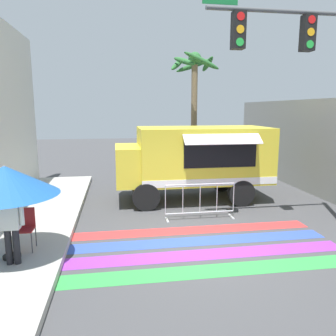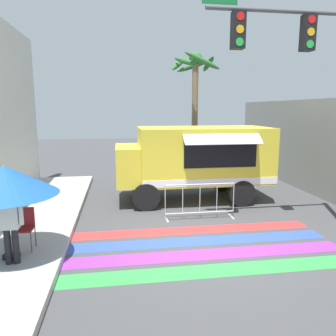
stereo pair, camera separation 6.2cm
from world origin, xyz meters
name	(u,v)px [view 1 (the left image)]	position (x,y,z in m)	size (l,w,h in m)	color
ground_plane	(202,244)	(0.00, 0.00, 0.00)	(60.00, 60.00, 0.00)	#424244
concrete_wall_right	(333,151)	(5.46, 3.00, 1.81)	(0.20, 16.00, 3.61)	gray
crosswalk_painted	(205,247)	(0.00, -0.22, 0.00)	(6.40, 2.84, 0.01)	green
food_truck	(192,157)	(0.62, 3.92, 1.57)	(5.37, 2.74, 2.61)	yellow
traffic_signal_pole	(307,65)	(3.04, 1.00, 4.37)	(4.38, 0.29, 6.05)	#515456
patio_umbrella	(5,181)	(-4.23, -0.46, 1.81)	(2.10, 2.10, 1.96)	black
folding_chair	(25,225)	(-4.05, -0.01, 0.72)	(0.40, 0.40, 0.92)	#4C4C51
vendor_person	(10,222)	(-4.11, -0.75, 1.04)	(0.53, 0.21, 1.56)	black
barricade_front	(200,201)	(0.40, 1.81, 0.53)	(2.10, 0.44, 1.07)	#B7BABF
palm_tree	(194,85)	(1.58, 7.84, 4.32)	(2.30, 2.26, 5.80)	#7A664C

